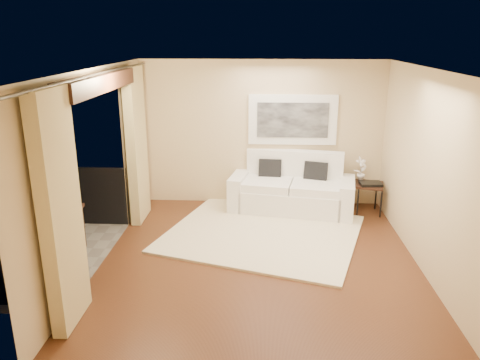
# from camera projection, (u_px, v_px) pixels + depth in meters

# --- Properties ---
(floor) EXTENTS (5.00, 5.00, 0.00)m
(floor) POSITION_uv_depth(u_px,v_px,m) (259.00, 261.00, 6.74)
(floor) COLOR #582F19
(floor) RESTS_ON ground
(room_shell) EXTENTS (5.00, 6.40, 5.00)m
(room_shell) POSITION_uv_depth(u_px,v_px,m) (98.00, 83.00, 6.09)
(room_shell) COLOR white
(room_shell) RESTS_ON ground
(balcony) EXTENTS (1.81, 2.60, 1.17)m
(balcony) POSITION_uv_depth(u_px,v_px,m) (34.00, 245.00, 6.84)
(balcony) COLOR #605B56
(balcony) RESTS_ON ground
(curtains) EXTENTS (0.16, 4.80, 2.64)m
(curtains) POSITION_uv_depth(u_px,v_px,m) (107.00, 170.00, 6.44)
(curtains) COLOR #CFBB7F
(curtains) RESTS_ON ground
(artwork) EXTENTS (1.62, 0.07, 0.92)m
(artwork) POSITION_uv_depth(u_px,v_px,m) (293.00, 120.00, 8.57)
(artwork) COLOR white
(artwork) RESTS_ON room_shell
(rug) EXTENTS (3.59, 3.34, 0.04)m
(rug) POSITION_uv_depth(u_px,v_px,m) (262.00, 233.00, 7.62)
(rug) COLOR #FFF0CD
(rug) RESTS_ON floor
(sofa) EXTENTS (2.34, 1.32, 1.06)m
(sofa) POSITION_uv_depth(u_px,v_px,m) (292.00, 190.00, 8.60)
(sofa) COLOR white
(sofa) RESTS_ON floor
(side_table) EXTENTS (0.62, 0.62, 0.56)m
(side_table) POSITION_uv_depth(u_px,v_px,m) (368.00, 187.00, 8.40)
(side_table) COLOR black
(side_table) RESTS_ON floor
(tray) EXTENTS (0.39, 0.30, 0.05)m
(tray) POSITION_uv_depth(u_px,v_px,m) (371.00, 184.00, 8.31)
(tray) COLOR black
(tray) RESTS_ON side_table
(orchid) EXTENTS (0.29, 0.27, 0.45)m
(orchid) POSITION_uv_depth(u_px,v_px,m) (361.00, 169.00, 8.47)
(orchid) COLOR white
(orchid) RESTS_ON side_table
(bistro_table) EXTENTS (0.64, 0.64, 0.68)m
(bistro_table) POSITION_uv_depth(u_px,v_px,m) (60.00, 216.00, 6.83)
(bistro_table) COLOR black
(bistro_table) RESTS_ON balcony
(balcony_chair_far) EXTENTS (0.56, 0.56, 1.01)m
(balcony_chair_far) POSITION_uv_depth(u_px,v_px,m) (24.00, 221.00, 6.64)
(balcony_chair_far) COLOR black
(balcony_chair_far) RESTS_ON balcony
(balcony_chair_near) EXTENTS (0.53, 0.54, 1.07)m
(balcony_chair_near) POSITION_uv_depth(u_px,v_px,m) (16.00, 232.00, 6.19)
(balcony_chair_near) COLOR black
(balcony_chair_near) RESTS_ON balcony
(ice_bucket) EXTENTS (0.18, 0.18, 0.20)m
(ice_bucket) POSITION_uv_depth(u_px,v_px,m) (50.00, 202.00, 6.84)
(ice_bucket) COLOR white
(ice_bucket) RESTS_ON bistro_table
(candle) EXTENTS (0.06, 0.06, 0.07)m
(candle) POSITION_uv_depth(u_px,v_px,m) (68.00, 204.00, 6.93)
(candle) COLOR red
(candle) RESTS_ON bistro_table
(vase) EXTENTS (0.04, 0.04, 0.18)m
(vase) POSITION_uv_depth(u_px,v_px,m) (52.00, 209.00, 6.60)
(vase) COLOR silver
(vase) RESTS_ON bistro_table
(glass_a) EXTENTS (0.06, 0.06, 0.12)m
(glass_a) POSITION_uv_depth(u_px,v_px,m) (68.00, 209.00, 6.68)
(glass_a) COLOR silver
(glass_a) RESTS_ON bistro_table
(glass_b) EXTENTS (0.06, 0.06, 0.12)m
(glass_b) POSITION_uv_depth(u_px,v_px,m) (69.00, 206.00, 6.78)
(glass_b) COLOR white
(glass_b) RESTS_ON bistro_table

